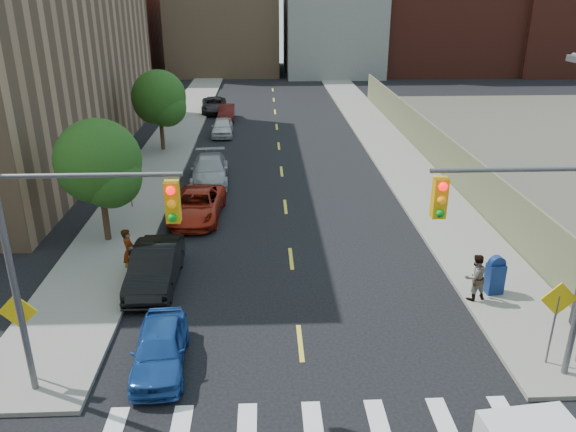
{
  "coord_description": "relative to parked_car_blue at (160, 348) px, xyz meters",
  "views": [
    {
      "loc": [
        -1.04,
        -6.92,
        10.42
      ],
      "look_at": [
        -0.14,
        13.8,
        2.0
      ],
      "focal_mm": 35.0,
      "sensor_mm": 36.0,
      "label": 1
    }
  ],
  "objects": [
    {
      "name": "sidewalk_nw",
      "position": [
        -3.55,
        34.5,
        -0.57
      ],
      "size": [
        3.5,
        73.0,
        0.15
      ],
      "primitive_type": "cube",
      "color": "gray",
      "rests_on": "ground"
    },
    {
      "name": "sidewalk_ne",
      "position": [
        11.95,
        34.5,
        -0.57
      ],
      "size": [
        3.5,
        73.0,
        0.15
      ],
      "primitive_type": "cube",
      "color": "gray",
      "rests_on": "ground"
    },
    {
      "name": "fence_north",
      "position": [
        13.8,
        21.0,
        0.61
      ],
      "size": [
        0.12,
        44.0,
        2.5
      ],
      "primitive_type": "cube",
      "color": "#6C714F",
      "rests_on": "ground"
    },
    {
      "name": "bg_bldg_west",
      "position": [
        -17.8,
        63.0,
        5.36
      ],
      "size": [
        14.0,
        18.0,
        12.0
      ],
      "primitive_type": "cube",
      "color": "#592319",
      "rests_on": "ground"
    },
    {
      "name": "bg_bldg_midwest",
      "position": [
        -1.8,
        65.0,
        6.86
      ],
      "size": [
        14.0,
        16.0,
        15.0
      ],
      "primitive_type": "cube",
      "color": "#8C6B4C",
      "rests_on": "ground"
    },
    {
      "name": "bg_bldg_center",
      "position": [
        12.2,
        63.0,
        4.36
      ],
      "size": [
        12.0,
        16.0,
        10.0
      ],
      "primitive_type": "cube",
      "color": "gray",
      "rests_on": "ground"
    },
    {
      "name": "bg_bldg_east",
      "position": [
        26.2,
        65.0,
        7.36
      ],
      "size": [
        18.0,
        18.0,
        16.0
      ],
      "primitive_type": "cube",
      "color": "#592319",
      "rests_on": "ground"
    },
    {
      "name": "bg_bldg_fareast",
      "position": [
        42.2,
        63.0,
        8.36
      ],
      "size": [
        14.0,
        16.0,
        18.0
      ],
      "primitive_type": "cube",
      "color": "#592319",
      "rests_on": "ground"
    },
    {
      "name": "signal_nw",
      "position": [
        -1.78,
        -1.0,
        3.88
      ],
      "size": [
        4.59,
        0.3,
        7.0
      ],
      "color": "#59595E",
      "rests_on": "ground"
    },
    {
      "name": "signal_ne",
      "position": [
        10.18,
        -1.0,
        3.88
      ],
      "size": [
        4.59,
        0.3,
        7.0
      ],
      "color": "#59595E",
      "rests_on": "ground"
    },
    {
      "name": "warn_sign_nw",
      "position": [
        -3.6,
        -0.5,
        1.35
      ],
      "size": [
        1.06,
        0.06,
        2.83
      ],
      "color": "#59595E",
      "rests_on": "ground"
    },
    {
      "name": "warn_sign_ne",
      "position": [
        11.4,
        -0.5,
        1.35
      ],
      "size": [
        1.06,
        0.06,
        2.83
      ],
      "color": "#59595E",
      "rests_on": "ground"
    },
    {
      "name": "warn_sign_midwest",
      "position": [
        -3.6,
        13.0,
        1.35
      ],
      "size": [
        1.06,
        0.06,
        2.83
      ],
      "color": "#59595E",
      "rests_on": "ground"
    },
    {
      "name": "tree_west_near",
      "position": [
        -3.8,
        9.05,
        2.83
      ],
      "size": [
        3.66,
        3.64,
        5.52
      ],
      "color": "#332114",
      "rests_on": "ground"
    },
    {
      "name": "tree_west_far",
      "position": [
        -3.8,
        24.05,
        2.83
      ],
      "size": [
        3.66,
        3.64,
        5.52
      ],
      "color": "#332114",
      "rests_on": "ground"
    },
    {
      "name": "parked_car_blue",
      "position": [
        0.0,
        0.0,
        0.0
      ],
      "size": [
        1.74,
        3.86,
        1.29
      ],
      "primitive_type": "imported",
      "rotation": [
        0.0,
        0.0,
        0.06
      ],
      "color": "#1B4695",
      "rests_on": "ground"
    },
    {
      "name": "parked_car_black",
      "position": [
        -1.0,
        5.01,
        0.12
      ],
      "size": [
        1.63,
        4.62,
        1.52
      ],
      "primitive_type": "imported",
      "rotation": [
        0.0,
        0.0,
        -0.01
      ],
      "color": "black",
      "rests_on": "ground"
    },
    {
      "name": "parked_car_red",
      "position": [
        -0.14,
        11.62,
        0.05
      ],
      "size": [
        2.63,
        5.14,
        1.39
      ],
      "primitive_type": "imported",
      "rotation": [
        0.0,
        0.0,
        -0.07
      ],
      "color": "maroon",
      "rests_on": "ground"
    },
    {
      "name": "parked_car_silver",
      "position": [
        0.0,
        17.07,
        0.1
      ],
      "size": [
        2.36,
        5.23,
        1.49
      ],
      "primitive_type": "imported",
      "rotation": [
        0.0,
        0.0,
        0.06
      ],
      "color": "#999BA0",
      "rests_on": "ground"
    },
    {
      "name": "parked_car_white",
      "position": [
        0.0,
        28.3,
        0.02
      ],
      "size": [
        1.64,
        3.94,
        1.33
      ],
      "primitive_type": "imported",
      "rotation": [
        0.0,
        0.0,
        0.02
      ],
      "color": "silver",
      "rests_on": "ground"
    },
    {
      "name": "parked_car_maroon",
      "position": [
        0.0,
        33.71,
        -0.01
      ],
      "size": [
        1.42,
        3.9,
        1.28
      ],
      "primitive_type": "imported",
      "rotation": [
        0.0,
        0.0,
        0.02
      ],
      "color": "#42100D",
      "rests_on": "ground"
    },
    {
      "name": "parked_car_grey",
      "position": [
        -1.3,
        36.93,
        0.02
      ],
      "size": [
        2.59,
        4.97,
        1.34
      ],
      "primitive_type": "imported",
      "rotation": [
        0.0,
        0.0,
        0.08
      ],
      "color": "black",
      "rests_on": "ground"
    },
    {
      "name": "mailbox",
      "position": [
        11.4,
        3.63,
        0.21
      ],
      "size": [
        0.65,
        0.53,
        1.46
      ],
      "rotation": [
        0.0,
        0.0,
        0.13
      ],
      "color": "navy",
      "rests_on": "sidewalk_ne"
    },
    {
      "name": "pedestrian_west",
      "position": [
        -2.1,
        5.74,
        0.43
      ],
      "size": [
        0.45,
        0.68,
        1.84
      ],
      "primitive_type": "imported",
      "rotation": [
        0.0,
        0.0,
        1.58
      ],
      "color": "gray",
      "rests_on": "sidewalk_nw"
    },
    {
      "name": "pedestrian_east",
      "position": [
        10.5,
        3.22,
        0.37
      ],
      "size": [
        0.98,
        0.84,
        1.73
      ],
      "primitive_type": "imported",
      "rotation": [
        0.0,
        0.0,
        3.39
      ],
      "color": "gray",
      "rests_on": "sidewalk_ne"
    }
  ]
}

